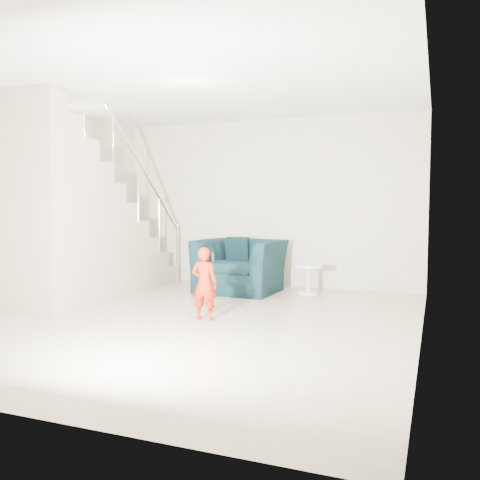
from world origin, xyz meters
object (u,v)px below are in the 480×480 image
(armchair, at_px, (240,266))
(staircase, at_px, (78,232))
(toddler, at_px, (204,283))
(side_table, at_px, (308,274))

(armchair, bearing_deg, staircase, -138.26)
(toddler, relative_size, side_table, 1.91)
(toddler, distance_m, side_table, 2.22)
(armchair, relative_size, side_table, 2.76)
(side_table, relative_size, staircase, 0.12)
(armchair, bearing_deg, toddler, -77.79)
(toddler, bearing_deg, armchair, -84.71)
(toddler, bearing_deg, staircase, -16.01)
(armchair, height_order, side_table, armchair)
(staircase, bearing_deg, side_table, 29.91)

